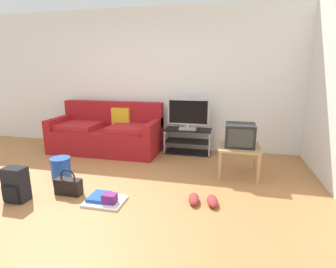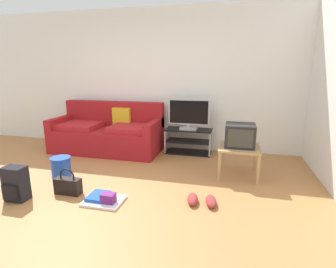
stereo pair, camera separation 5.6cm
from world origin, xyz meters
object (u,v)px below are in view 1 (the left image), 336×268
at_px(tv_stand, 188,141).
at_px(backpack, 16,185).
at_px(side_table, 239,150).
at_px(crt_tv, 240,135).
at_px(sneakers_pair, 203,200).
at_px(couch, 107,134).
at_px(flat_tv, 188,115).
at_px(handbag, 68,186).
at_px(cleaning_bucket, 61,167).
at_px(floor_tray, 105,199).

relative_size(tv_stand, backpack, 2.05).
relative_size(side_table, crt_tv, 1.39).
bearing_deg(sneakers_pair, couch, 140.00).
bearing_deg(flat_tv, crt_tv, -44.00).
height_order(flat_tv, handbag, flat_tv).
height_order(flat_tv, sneakers_pair, flat_tv).
xyz_separation_m(tv_stand, flat_tv, (-0.00, -0.02, 0.51)).
relative_size(couch, tv_stand, 2.38).
bearing_deg(side_table, sneakers_pair, -112.96).
distance_m(backpack, cleaning_bucket, 0.75).
bearing_deg(handbag, tv_stand, 59.44).
xyz_separation_m(side_table, floor_tray, (-1.58, -1.24, -0.35)).
bearing_deg(couch, side_table, -16.13).
height_order(side_table, sneakers_pair, side_table).
height_order(tv_stand, flat_tv, flat_tv).
xyz_separation_m(side_table, handbag, (-2.12, -1.15, -0.27)).
xyz_separation_m(backpack, floor_tray, (1.05, 0.19, -0.17)).
relative_size(couch, flat_tv, 2.68).
xyz_separation_m(sneakers_pair, floor_tray, (-1.16, -0.24, -0.01)).
bearing_deg(cleaning_bucket, handbag, -47.33).
relative_size(handbag, sneakers_pair, 0.89).
distance_m(flat_tv, sneakers_pair, 2.07).
bearing_deg(handbag, cleaning_bucket, 132.67).
xyz_separation_m(crt_tv, sneakers_pair, (-0.42, -1.01, -0.57)).
relative_size(couch, crt_tv, 4.86).
height_order(tv_stand, backpack, tv_stand).
relative_size(couch, side_table, 3.50).
bearing_deg(floor_tray, backpack, -169.62).
xyz_separation_m(backpack, handbag, (0.51, 0.29, -0.09)).
bearing_deg(floor_tray, handbag, 169.99).
relative_size(flat_tv, side_table, 1.30).
xyz_separation_m(handbag, cleaning_bucket, (-0.42, 0.45, 0.05)).
xyz_separation_m(crt_tv, handbag, (-2.12, -1.16, -0.50)).
height_order(couch, floor_tray, couch).
distance_m(tv_stand, sneakers_pair, 1.98).
relative_size(side_table, sneakers_pair, 1.53).
height_order(couch, side_table, couch).
xyz_separation_m(couch, side_table, (2.46, -0.71, 0.05)).
relative_size(tv_stand, sneakers_pair, 2.25).
bearing_deg(couch, backpack, -94.48).
relative_size(handbag, cleaning_bucket, 1.12).
bearing_deg(handbag, sneakers_pair, 4.99).
relative_size(crt_tv, backpack, 1.00).
relative_size(tv_stand, cleaning_bucket, 2.85).
distance_m(side_table, handbag, 2.42).
height_order(crt_tv, sneakers_pair, crt_tv).
xyz_separation_m(tv_stand, sneakers_pair, (0.48, -1.91, -0.19)).
height_order(backpack, cleaning_bucket, backpack).
distance_m(flat_tv, backpack, 2.94).
bearing_deg(sneakers_pair, handbag, -175.01).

